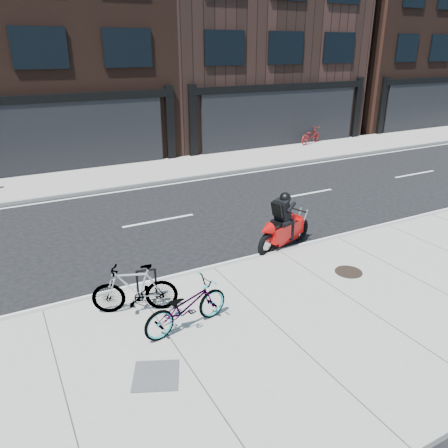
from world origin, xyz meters
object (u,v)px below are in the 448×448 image
bicycle_front (186,306)px  bicycle_far (310,136)px  bicycle_rear (135,289)px  motorcycle (287,225)px  utility_grate (156,376)px  bike_rack (147,282)px  manhole_cover (349,272)px

bicycle_front → bicycle_far: bicycle_front is taller
bicycle_rear → motorcycle: 4.93m
bicycle_rear → utility_grate: 2.13m
bike_rack → utility_grate: 2.48m
manhole_cover → utility_grate: same height
bicycle_far → bicycle_front: bearing=114.4°
bicycle_far → manhole_cover: bicycle_far is taller
motorcycle → bicycle_far: 14.02m
bicycle_front → manhole_cover: 4.41m
bicycle_front → bicycle_rear: bearing=23.9°
bicycle_rear → utility_grate: bicycle_rear is taller
bicycle_far → manhole_cover: bearing=125.2°
bike_rack → motorcycle: size_ratio=0.34×
bike_rack → bicycle_far: bearing=40.5°
bike_rack → manhole_cover: bike_rack is taller
bike_rack → utility_grate: (-0.66, -2.36, -0.42)m
bike_rack → utility_grate: size_ratio=0.98×
bicycle_rear → motorcycle: bearing=126.9°
bicycle_front → manhole_cover: (4.38, 0.23, -0.47)m
bicycle_front → bicycle_rear: 1.24m
motorcycle → utility_grate: size_ratio=2.86×
bicycle_rear → manhole_cover: bearing=102.0°
bike_rack → utility_grate: bike_rack is taller
bicycle_rear → bicycle_front: bearing=54.9°
utility_grate → motorcycle: bearing=33.9°
manhole_cover → bike_rack: bearing=166.7°
bicycle_rear → manhole_cover: 5.16m
motorcycle → manhole_cover: motorcycle is taller
bicycle_rear → manhole_cover: (5.07, -0.80, -0.52)m
bicycle_far → utility_grate: (-14.26, -13.96, -0.45)m
manhole_cover → bicycle_rear: bearing=171.1°
bicycle_front → motorcycle: size_ratio=0.85×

